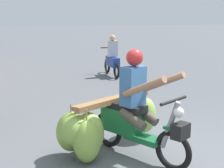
# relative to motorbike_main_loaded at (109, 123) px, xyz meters

# --- Properties ---
(ground_plane) EXTENTS (120.00, 120.00, 0.00)m
(ground_plane) POSITION_rel_motorbike_main_loaded_xyz_m (0.64, -0.75, -0.49)
(ground_plane) COLOR #56595E
(motorbike_main_loaded) EXTENTS (1.85, 1.83, 1.58)m
(motorbike_main_loaded) POSITION_rel_motorbike_main_loaded_xyz_m (0.00, 0.00, 0.00)
(motorbike_main_loaded) COLOR black
(motorbike_main_loaded) RESTS_ON ground
(motorbike_distant_ahead_left) EXTENTS (0.50, 1.62, 1.40)m
(motorbike_distant_ahead_left) POSITION_rel_motorbike_main_loaded_xyz_m (2.45, 5.97, 0.08)
(motorbike_distant_ahead_left) COLOR black
(motorbike_distant_ahead_left) RESTS_ON ground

